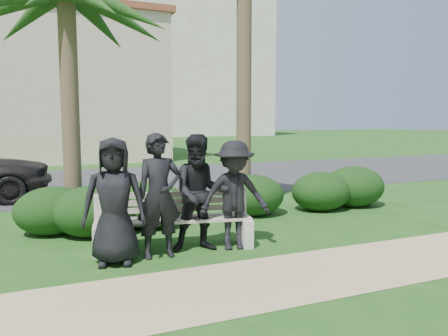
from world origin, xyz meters
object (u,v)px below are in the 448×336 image
(park_bench, at_px, (173,224))
(man_c, at_px, (200,193))
(man_b, at_px, (159,196))
(man_a, at_px, (114,201))
(man_d, at_px, (234,195))

(park_bench, xyz_separation_m, man_c, (0.34, -0.26, 0.50))
(man_b, height_order, man_c, man_b)
(man_a, bearing_deg, park_bench, 35.42)
(man_a, distance_m, man_b, 0.64)
(man_b, bearing_deg, man_d, -2.22)
(park_bench, bearing_deg, man_a, -146.97)
(park_bench, relative_size, man_a, 1.42)
(man_d, bearing_deg, park_bench, 169.41)
(man_b, xyz_separation_m, man_c, (0.64, 0.07, -0.01))
(man_a, xyz_separation_m, man_b, (0.64, 0.05, 0.02))
(man_a, relative_size, man_d, 1.05)
(park_bench, xyz_separation_m, man_a, (-0.94, -0.38, 0.49))
(park_bench, distance_m, man_b, 0.68)
(man_c, bearing_deg, man_a, -163.07)
(park_bench, height_order, man_b, man_b)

